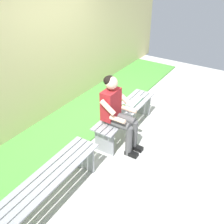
{
  "coord_description": "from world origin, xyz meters",
  "views": [
    {
      "loc": [
        3.45,
        1.92,
        2.85
      ],
      "look_at": [
        0.68,
        0.15,
        0.82
      ],
      "focal_mm": 41.3,
      "sensor_mm": 36.0,
      "label": 1
    }
  ],
  "objects_px": {
    "apple": "(124,106)",
    "person_seated": "(117,111)",
    "book_open": "(135,101)",
    "bench_far": "(48,184)",
    "bench_near": "(125,115)"
  },
  "relations": [
    {
      "from": "person_seated",
      "to": "book_open",
      "type": "xyz_separation_m",
      "value": [
        -0.79,
        -0.1,
        -0.22
      ]
    },
    {
      "from": "bench_near",
      "to": "bench_far",
      "type": "height_order",
      "value": "same"
    },
    {
      "from": "person_seated",
      "to": "apple",
      "type": "distance_m",
      "value": 0.53
    },
    {
      "from": "bench_far",
      "to": "book_open",
      "type": "relative_size",
      "value": 4.22
    },
    {
      "from": "bench_far",
      "to": "apple",
      "type": "height_order",
      "value": "apple"
    },
    {
      "from": "apple",
      "to": "bench_far",
      "type": "bearing_deg",
      "value": 1.53
    },
    {
      "from": "book_open",
      "to": "person_seated",
      "type": "bearing_deg",
      "value": 5.19
    },
    {
      "from": "person_seated",
      "to": "bench_far",
      "type": "bearing_deg",
      "value": -3.89
    },
    {
      "from": "person_seated",
      "to": "apple",
      "type": "xyz_separation_m",
      "value": [
        -0.47,
        -0.15,
        -0.2
      ]
    },
    {
      "from": "person_seated",
      "to": "apple",
      "type": "bearing_deg",
      "value": -161.83
    },
    {
      "from": "bench_far",
      "to": "book_open",
      "type": "height_order",
      "value": "book_open"
    },
    {
      "from": "apple",
      "to": "bench_near",
      "type": "bearing_deg",
      "value": 70.81
    },
    {
      "from": "apple",
      "to": "person_seated",
      "type": "bearing_deg",
      "value": 18.17
    },
    {
      "from": "bench_near",
      "to": "book_open",
      "type": "height_order",
      "value": "book_open"
    },
    {
      "from": "bench_far",
      "to": "apple",
      "type": "relative_size",
      "value": 23.3
    }
  ]
}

